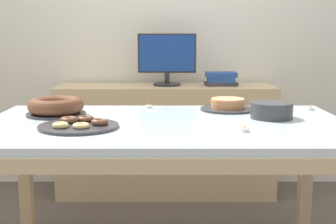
{
  "coord_description": "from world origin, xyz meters",
  "views": [
    {
      "loc": [
        0.01,
        -2.2,
        1.2
      ],
      "look_at": [
        0.02,
        -0.06,
        0.84
      ],
      "focal_mm": 50.0,
      "sensor_mm": 36.0,
      "label": 1
    }
  ],
  "objects": [
    {
      "name": "tealight_near_front",
      "position": [
        -0.1,
        0.42,
        0.79
      ],
      "size": [
        0.04,
        0.04,
        0.04
      ],
      "color": "silver",
      "rests_on": "dining_table"
    },
    {
      "name": "wall_back",
      "position": [
        0.0,
        1.52,
        1.3
      ],
      "size": [
        8.0,
        0.1,
        2.6
      ],
      "primitive_type": "cube",
      "color": "silver",
      "rests_on": "ground"
    },
    {
      "name": "cake_chocolate_round",
      "position": [
        0.35,
        0.35,
        0.81
      ],
      "size": [
        0.3,
        0.3,
        0.07
      ],
      "color": "#333338",
      "rests_on": "dining_table"
    },
    {
      "name": "sideboard",
      "position": [
        0.0,
        1.22,
        0.41
      ],
      "size": [
        1.59,
        0.44,
        0.82
      ],
      "color": "#D1B284",
      "rests_on": "ground"
    },
    {
      "name": "dining_table",
      "position": [
        0.0,
        0.0,
        0.7
      ],
      "size": [
        1.79,
        1.07,
        0.78
      ],
      "color": "silver",
      "rests_on": "ground"
    },
    {
      "name": "computer_monitor",
      "position": [
        0.01,
        1.22,
        1.01
      ],
      "size": [
        0.42,
        0.2,
        0.38
      ],
      "color": "#262628",
      "rests_on": "sideboard"
    },
    {
      "name": "tealight_right_edge",
      "position": [
        0.35,
        -0.22,
        0.79
      ],
      "size": [
        0.04,
        0.04,
        0.04
      ],
      "color": "silver",
      "rests_on": "dining_table"
    },
    {
      "name": "tealight_near_cakes",
      "position": [
        0.7,
        0.41,
        0.79
      ],
      "size": [
        0.04,
        0.04,
        0.04
      ],
      "color": "silver",
      "rests_on": "dining_table"
    },
    {
      "name": "pastry_platter",
      "position": [
        -0.39,
        -0.13,
        0.79
      ],
      "size": [
        0.36,
        0.36,
        0.04
      ],
      "color": "#333338",
      "rests_on": "dining_table"
    },
    {
      "name": "plate_stack",
      "position": [
        0.53,
        0.1,
        0.82
      ],
      "size": [
        0.21,
        0.21,
        0.08
      ],
      "color": "#333338",
      "rests_on": "dining_table"
    },
    {
      "name": "cake_golden_bundt",
      "position": [
        -0.57,
        0.19,
        0.82
      ],
      "size": [
        0.31,
        0.31,
        0.09
      ],
      "color": "#333338",
      "rests_on": "dining_table"
    },
    {
      "name": "tealight_left_edge",
      "position": [
        0.8,
        0.35,
        0.79
      ],
      "size": [
        0.04,
        0.04,
        0.04
      ],
      "color": "silver",
      "rests_on": "dining_table"
    },
    {
      "name": "book_stack",
      "position": [
        0.4,
        1.22,
        0.87
      ],
      "size": [
        0.24,
        0.17,
        0.1
      ],
      "color": "#3F3838",
      "rests_on": "sideboard"
    }
  ]
}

